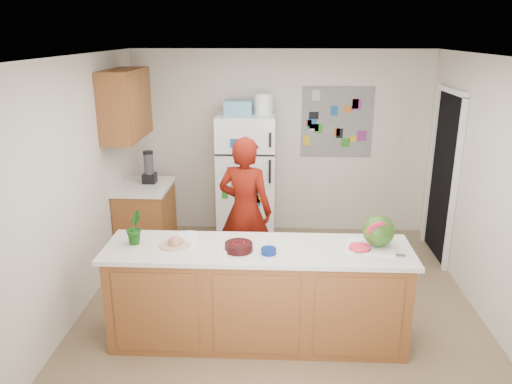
{
  "coord_description": "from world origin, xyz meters",
  "views": [
    {
      "loc": [
        -0.03,
        -4.47,
        2.71
      ],
      "look_at": [
        -0.25,
        0.2,
        1.2
      ],
      "focal_mm": 35.0,
      "sensor_mm": 36.0,
      "label": 1
    }
  ],
  "objects_px": {
    "refrigerator": "(247,178)",
    "watermelon": "(379,231)",
    "person": "(245,211)",
    "cherry_bowl": "(239,247)"
  },
  "relations": [
    {
      "from": "refrigerator",
      "to": "watermelon",
      "type": "height_order",
      "value": "refrigerator"
    },
    {
      "from": "refrigerator",
      "to": "watermelon",
      "type": "bearing_deg",
      "value": -60.85
    },
    {
      "from": "person",
      "to": "watermelon",
      "type": "distance_m",
      "value": 1.67
    },
    {
      "from": "watermelon",
      "to": "cherry_bowl",
      "type": "xyz_separation_m",
      "value": [
        -1.2,
        -0.14,
        -0.11
      ]
    },
    {
      "from": "person",
      "to": "cherry_bowl",
      "type": "relative_size",
      "value": 6.95
    },
    {
      "from": "person",
      "to": "cherry_bowl",
      "type": "distance_m",
      "value": 1.24
    },
    {
      "from": "person",
      "to": "cherry_bowl",
      "type": "height_order",
      "value": "person"
    },
    {
      "from": "refrigerator",
      "to": "watermelon",
      "type": "distance_m",
      "value": 2.66
    },
    {
      "from": "cherry_bowl",
      "to": "person",
      "type": "bearing_deg",
      "value": 91.3
    },
    {
      "from": "refrigerator",
      "to": "person",
      "type": "bearing_deg",
      "value": -87.07
    }
  ]
}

